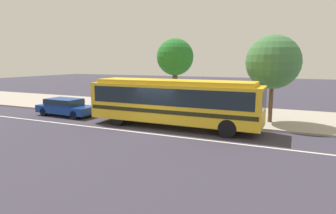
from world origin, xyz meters
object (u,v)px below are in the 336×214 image
street_tree_near_stop (175,58)px  pedestrian_walking_along_curb (239,105)px  transit_bus (173,100)px  sedan_behind_bus (66,106)px  street_tree_mid_block (273,62)px  pedestrian_waiting_near_sign (248,110)px  bus_stop_sign (229,99)px

street_tree_near_stop → pedestrian_walking_along_curb: bearing=-7.0°
transit_bus → pedestrian_walking_along_curb: (3.39, 3.48, -0.56)m
sedan_behind_bus → street_tree_near_stop: (7.29, 3.93, 3.60)m
transit_bus → street_tree_mid_block: size_ratio=1.90×
transit_bus → street_tree_near_stop: 5.13m
pedestrian_waiting_near_sign → street_tree_mid_block: street_tree_mid_block is taller
sedan_behind_bus → pedestrian_walking_along_curb: bearing=15.0°
sedan_behind_bus → street_tree_mid_block: (14.29, 3.38, 3.27)m
pedestrian_walking_along_curb → bus_stop_sign: bus_stop_sign is taller
transit_bus → bus_stop_sign: transit_bus is taller
street_tree_near_stop → street_tree_mid_block: size_ratio=1.01×
sedan_behind_bus → pedestrian_waiting_near_sign: bearing=9.0°
pedestrian_walking_along_curb → street_tree_near_stop: bearing=173.0°
pedestrian_walking_along_curb → pedestrian_waiting_near_sign: bearing=-59.3°
pedestrian_walking_along_curb → street_tree_near_stop: (-5.02, 0.62, 3.18)m
sedan_behind_bus → pedestrian_walking_along_curb: pedestrian_walking_along_curb is taller
sedan_behind_bus → street_tree_near_stop: 9.02m
transit_bus → sedan_behind_bus: bearing=178.9°
pedestrian_waiting_near_sign → street_tree_mid_block: size_ratio=0.29×
transit_bus → bus_stop_sign: bearing=30.5°
transit_bus → pedestrian_waiting_near_sign: bearing=28.4°
transit_bus → bus_stop_sign: (3.00, 1.77, -0.00)m
pedestrian_walking_along_curb → bus_stop_sign: 1.84m
transit_bus → sedan_behind_bus: size_ratio=2.28×
pedestrian_walking_along_curb → sedan_behind_bus: bearing=-165.0°
transit_bus → pedestrian_waiting_near_sign: 4.74m
bus_stop_sign → street_tree_mid_block: (2.37, 1.78, 2.30)m
bus_stop_sign → street_tree_mid_block: bearing=36.9°
transit_bus → street_tree_near_stop: (-1.64, 4.10, 2.62)m
bus_stop_sign → street_tree_mid_block: size_ratio=0.44×
street_tree_near_stop → sedan_behind_bus: bearing=-151.7°
pedestrian_walking_along_curb → bus_stop_sign: (-0.39, -1.72, 0.55)m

